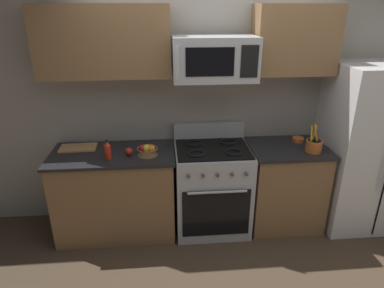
{
  "coord_description": "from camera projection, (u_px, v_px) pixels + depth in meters",
  "views": [
    {
      "loc": [
        -0.48,
        -2.42,
        2.24
      ],
      "look_at": [
        -0.22,
        0.52,
        1.03
      ],
      "focal_mm": 31.18,
      "sensor_mm": 36.0,
      "label": 1
    }
  ],
  "objects": [
    {
      "name": "apple_loose",
      "position": [
        129.0,
        151.0,
        3.23
      ],
      "size": [
        0.07,
        0.07,
        0.07
      ],
      "primitive_type": "sphere",
      "color": "red",
      "rests_on": "counter_left"
    },
    {
      "name": "refrigerator",
      "position": [
        368.0,
        148.0,
        3.5
      ],
      "size": [
        0.89,
        0.76,
        1.75
      ],
      "color": "silver",
      "rests_on": "ground"
    },
    {
      "name": "fruit_basket",
      "position": [
        147.0,
        150.0,
        3.23
      ],
      "size": [
        0.21,
        0.21,
        0.1
      ],
      "color": "brown",
      "rests_on": "counter_left"
    },
    {
      "name": "bottle_hot_sauce",
      "position": [
        108.0,
        150.0,
        3.13
      ],
      "size": [
        0.06,
        0.06,
        0.19
      ],
      "color": "red",
      "rests_on": "counter_left"
    },
    {
      "name": "prep_bowl",
      "position": [
        298.0,
        139.0,
        3.56
      ],
      "size": [
        0.12,
        0.12,
        0.05
      ],
      "color": "#D1662D",
      "rests_on": "counter_right"
    },
    {
      "name": "ground_plane",
      "position": [
        220.0,
        266.0,
        3.12
      ],
      "size": [
        16.0,
        16.0,
        0.0
      ],
      "primitive_type": "plane",
      "color": "#473828"
    },
    {
      "name": "counter_left",
      "position": [
        116.0,
        193.0,
        3.46
      ],
      "size": [
        1.22,
        0.65,
        0.91
      ],
      "color": "olive",
      "rests_on": "ground"
    },
    {
      "name": "wall_back",
      "position": [
        208.0,
        102.0,
        3.58
      ],
      "size": [
        8.0,
        0.1,
        2.6
      ],
      "primitive_type": "cube",
      "color": "#9E998E",
      "rests_on": "ground"
    },
    {
      "name": "microwave",
      "position": [
        215.0,
        59.0,
        3.05
      ],
      "size": [
        0.77,
        0.44,
        0.4
      ],
      "color": "#B2B5BA"
    },
    {
      "name": "upper_cabinets_left",
      "position": [
        104.0,
        42.0,
        3.05
      ],
      "size": [
        1.21,
        0.34,
        0.65
      ],
      "color": "olive"
    },
    {
      "name": "upper_cabinets_right",
      "position": [
        294.0,
        40.0,
        3.2
      ],
      "size": [
        0.79,
        0.34,
        0.65
      ],
      "color": "olive"
    },
    {
      "name": "counter_right",
      "position": [
        284.0,
        185.0,
        3.6
      ],
      "size": [
        0.8,
        0.65,
        0.91
      ],
      "color": "olive",
      "rests_on": "ground"
    },
    {
      "name": "utensil_crock",
      "position": [
        314.0,
        145.0,
        3.29
      ],
      "size": [
        0.16,
        0.16,
        0.3
      ],
      "color": "#D1662D",
      "rests_on": "counter_right"
    },
    {
      "name": "cutting_board",
      "position": [
        78.0,
        148.0,
        3.39
      ],
      "size": [
        0.37,
        0.22,
        0.02
      ],
      "primitive_type": "cube",
      "rotation": [
        0.0,
        0.0,
        0.04
      ],
      "color": "tan",
      "rests_on": "counter_left"
    },
    {
      "name": "range_oven",
      "position": [
        212.0,
        187.0,
        3.53
      ],
      "size": [
        0.76,
        0.69,
        1.09
      ],
      "color": "#B2B5BA",
      "rests_on": "ground"
    }
  ]
}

